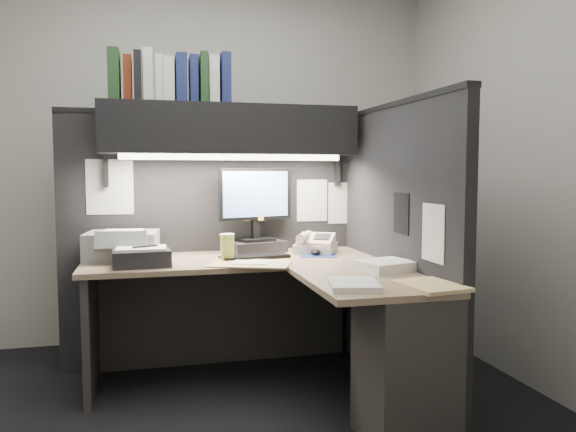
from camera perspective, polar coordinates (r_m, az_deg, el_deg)
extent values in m
plane|color=black|center=(3.02, -6.00, -19.83)|extent=(3.50, 3.50, 0.00)
cube|color=#B9B7B0|center=(4.24, -9.06, 5.90)|extent=(3.50, 0.04, 2.70)
cube|color=#B9B7B0|center=(1.29, 3.23, 9.33)|extent=(3.50, 0.04, 2.70)
cube|color=#B9B7B0|center=(3.46, 24.00, 5.90)|extent=(0.04, 3.00, 2.70)
cube|color=black|center=(3.70, -7.70, -2.40)|extent=(1.90, 0.06, 1.60)
cube|color=black|center=(3.24, 10.87, -3.43)|extent=(0.06, 1.50, 1.60)
cube|color=#997661|center=(3.36, -5.78, -4.55)|extent=(1.70, 0.68, 0.03)
cube|color=#997661|center=(2.77, 8.01, -6.50)|extent=(0.60, 0.85, 0.03)
cube|color=#2E2B29|center=(3.72, -6.42, -9.39)|extent=(1.61, 0.02, 0.70)
cube|color=#2E2B29|center=(3.42, -19.37, -10.89)|extent=(0.04, 0.61, 0.70)
cube|color=#2E2B29|center=(2.71, 11.81, -14.82)|extent=(0.38, 0.40, 0.70)
cube|color=black|center=(3.52, -5.93, 8.68)|extent=(1.55, 0.34, 0.30)
cylinder|color=white|center=(3.37, -5.56, 5.98)|extent=(1.32, 0.04, 0.04)
cube|color=black|center=(3.61, -3.30, -3.10)|extent=(0.40, 0.31, 0.07)
cube|color=black|center=(3.60, -3.31, -1.30)|extent=(0.06, 0.05, 0.12)
cube|color=black|center=(3.58, -3.31, 2.25)|extent=(0.49, 0.17, 0.33)
cube|color=#71A4F8|center=(3.56, -3.25, 2.24)|extent=(0.44, 0.13, 0.29)
cube|color=black|center=(3.34, -3.41, -4.16)|extent=(0.43, 0.20, 0.02)
cube|color=navy|center=(3.46, 3.04, -3.98)|extent=(0.27, 0.26, 0.00)
ellipsoid|color=black|center=(3.44, 2.83, -3.68)|extent=(0.09, 0.11, 0.04)
cube|color=#C0B193|center=(3.56, 2.84, -2.98)|extent=(0.33, 0.34, 0.10)
cylinder|color=#B5BA4A|center=(3.26, -6.20, -3.27)|extent=(0.09, 0.09, 0.15)
cube|color=gray|center=(3.44, -16.47, -2.88)|extent=(0.44, 0.39, 0.16)
cube|color=black|center=(3.17, -14.67, -4.10)|extent=(0.32, 0.27, 0.09)
cube|color=#D3B676|center=(3.13, -3.85, -4.84)|extent=(0.51, 0.43, 0.01)
cube|color=white|center=(2.97, 9.88, -5.00)|extent=(0.32, 0.29, 0.05)
cube|color=white|center=(2.52, 6.70, -6.93)|extent=(0.27, 0.31, 0.03)
cube|color=#D3B676|center=(2.58, 14.29, -6.88)|extent=(0.28, 0.33, 0.02)
cube|color=#204122|center=(3.50, -17.23, 13.42)|extent=(0.07, 0.22, 0.29)
cube|color=maroon|center=(3.53, -15.96, 13.12)|extent=(0.05, 0.22, 0.26)
cube|color=black|center=(3.50, -15.02, 13.39)|extent=(0.04, 0.22, 0.28)
cube|color=white|center=(3.53, -14.11, 13.52)|extent=(0.06, 0.22, 0.31)
cube|color=white|center=(3.52, -12.99, 13.30)|extent=(0.04, 0.22, 0.27)
cube|color=white|center=(3.52, -12.10, 13.22)|extent=(0.06, 0.22, 0.26)
cube|color=navy|center=(3.51, -10.83, 13.43)|extent=(0.06, 0.22, 0.28)
cube|color=navy|center=(3.54, -9.60, 13.37)|extent=(0.05, 0.22, 0.28)
cube|color=#204122|center=(3.53, -8.59, 13.54)|extent=(0.05, 0.22, 0.30)
cube|color=white|center=(3.55, -7.68, 13.38)|extent=(0.06, 0.22, 0.29)
cube|color=navy|center=(3.56, -6.50, 13.54)|extent=(0.06, 0.22, 0.31)
cube|color=white|center=(3.78, 2.46, 1.59)|extent=(0.21, 0.00, 0.28)
cube|color=white|center=(3.85, 5.60, 1.32)|extent=(0.21, 0.00, 0.28)
cube|color=white|center=(3.63, -17.65, 2.84)|extent=(0.28, 0.00, 0.34)
cube|color=black|center=(3.08, 11.42, 0.28)|extent=(0.00, 0.18, 0.22)
cube|color=white|center=(2.77, 14.52, -1.68)|extent=(0.00, 0.21, 0.28)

